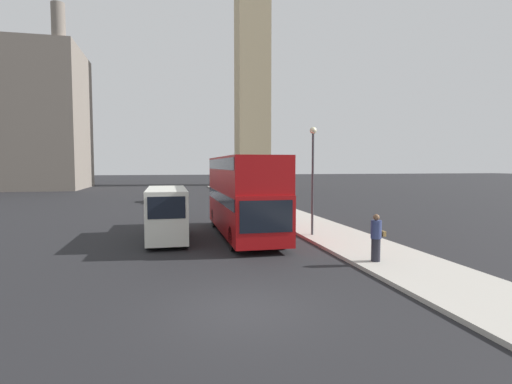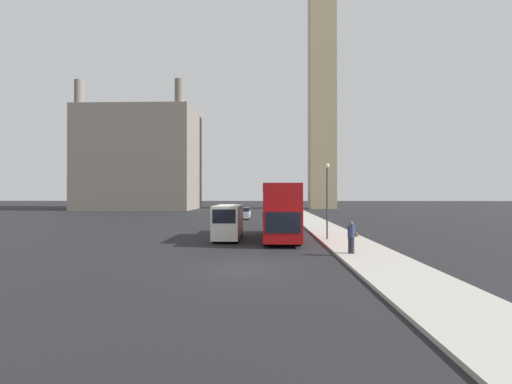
# 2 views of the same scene
# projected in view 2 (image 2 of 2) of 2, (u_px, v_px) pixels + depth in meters

# --- Properties ---
(ground_plane) EXTENTS (300.00, 300.00, 0.00)m
(ground_plane) POSITION_uv_depth(u_px,v_px,m) (245.00, 269.00, 16.17)
(ground_plane) COLOR black
(sidewalk_strip) EXTENTS (3.68, 120.00, 0.15)m
(sidewalk_strip) POSITION_uv_depth(u_px,v_px,m) (391.00, 268.00, 15.97)
(sidewalk_strip) COLOR #ADA89E
(sidewalk_strip) RESTS_ON ground_plane
(clock_tower) EXTENTS (6.45, 6.62, 73.70)m
(clock_tower) POSITION_uv_depth(u_px,v_px,m) (322.00, 50.00, 81.35)
(clock_tower) COLOR tan
(clock_tower) RESTS_ON ground_plane
(building_block_distant) EXTENTS (24.70, 16.00, 27.13)m
(building_block_distant) POSITION_uv_depth(u_px,v_px,m) (141.00, 160.00, 77.46)
(building_block_distant) COLOR slate
(building_block_distant) RESTS_ON ground_plane
(red_double_decker_bus) EXTENTS (2.61, 10.17, 4.26)m
(red_double_decker_bus) POSITION_uv_depth(u_px,v_px,m) (280.00, 209.00, 26.89)
(red_double_decker_bus) COLOR #A80F11
(red_double_decker_bus) RESTS_ON ground_plane
(white_van) EXTENTS (1.95, 5.68, 2.66)m
(white_van) POSITION_uv_depth(u_px,v_px,m) (228.00, 221.00, 26.54)
(white_van) COLOR silver
(white_van) RESTS_ON ground_plane
(pedestrian) EXTENTS (0.56, 0.40, 1.82)m
(pedestrian) POSITION_uv_depth(u_px,v_px,m) (351.00, 237.00, 19.51)
(pedestrian) COLOR #23232D
(pedestrian) RESTS_ON sidewalk_strip
(street_lamp) EXTENTS (0.36, 0.36, 5.66)m
(street_lamp) POSITION_uv_depth(u_px,v_px,m) (327.00, 189.00, 25.60)
(street_lamp) COLOR #38383D
(street_lamp) RESTS_ON sidewalk_strip
(parked_sedan) EXTENTS (1.75, 4.79, 1.56)m
(parked_sedan) POSITION_uv_depth(u_px,v_px,m) (244.00, 214.00, 48.55)
(parked_sedan) COLOR silver
(parked_sedan) RESTS_ON ground_plane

